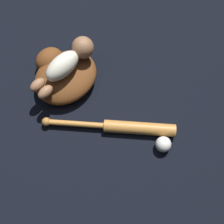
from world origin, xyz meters
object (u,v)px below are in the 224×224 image
(baseball_glove, at_px, (63,74))
(baseball_bat, at_px, (126,127))
(baseball, at_px, (163,144))
(baby_figure, at_px, (67,62))

(baseball_glove, relative_size, baseball_bat, 0.68)
(baseball_glove, xyz_separation_m, baseball, (-0.03, -0.56, -0.02))
(baseball_bat, distance_m, baseball, 0.18)
(baseball_bat, relative_size, baseball, 7.75)
(baby_figure, distance_m, baseball_bat, 0.39)
(baseball_glove, xyz_separation_m, baseball_bat, (-0.05, -0.38, -0.03))
(baseball_bat, bearing_deg, baseball_glove, 81.93)
(baseball_glove, height_order, baby_figure, baby_figure)
(baseball_bat, height_order, baseball, baseball)
(baby_figure, xyz_separation_m, baseball_bat, (-0.08, -0.36, -0.13))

